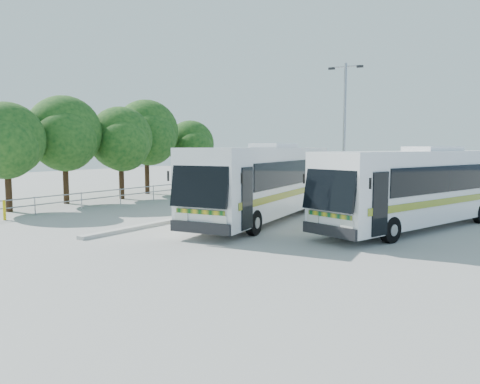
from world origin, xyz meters
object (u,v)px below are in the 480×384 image
Objects in this scene: tree_far_a at (7,140)px; bollard at (4,210)px; tree_far_b at (65,133)px; lamppost at (344,127)px; coach_adjacent at (420,186)px; tree_far_e at (191,144)px; tree_far_c at (121,139)px; tree_far_d at (147,132)px; coach_main at (266,180)px.

tree_far_a is 6.11× the size of bollard.
lamppost is (15.02, 9.64, 0.34)m from tree_far_b.
tree_far_a is at bearing -142.71° from coach_adjacent.
tree_far_a is 1.05× the size of tree_far_e.
tree_far_c is (0.89, 3.90, -0.31)m from tree_far_b.
lamppost is at bearing 7.59° from tree_far_d.
tree_far_d is at bearing 107.83° from tree_far_c.
tree_far_a is 4.27m from tree_far_b.
lamppost reaches higher than tree_far_b.
lamppost is (-6.14, 6.39, 3.00)m from coach_adjacent.
tree_far_c is (0.30, 8.10, 0.19)m from tree_far_a.
lamppost reaches higher than tree_far_c.
tree_far_b is 0.95× the size of tree_far_d.
tree_far_e is at bearing 162.90° from lamppost.
coach_main is at bearing 34.77° from bollard.
tree_far_b is (-0.59, 4.20, 0.50)m from tree_far_a.
lamppost reaches higher than tree_far_a.
tree_far_d is at bearing 149.15° from coach_main.
tree_far_b is at bearing -87.77° from tree_far_d.
tree_far_d is 15.45m from lamppost.
bollard is (3.61, -13.66, -4.31)m from tree_far_d.
tree_far_c is 0.51× the size of coach_adjacent.
tree_far_e is at bearing 134.46° from coach_main.
tree_far_a is at bearing -92.15° from tree_far_c.
coach_main is at bearing 5.85° from tree_far_b.
coach_adjacent is (20.77, -8.85, -1.97)m from tree_far_e.
tree_far_c is at bearing 77.09° from tree_far_b.
tree_far_c is 3.93m from tree_far_d.
coach_main is (13.54, 5.65, -2.08)m from tree_far_a.
tree_far_c is at bearing 161.75° from coach_main.
tree_far_b reaches higher than tree_far_a.
lamppost is (14.12, 5.74, 0.65)m from tree_far_c.
tree_far_e is (0.39, 12.10, -0.68)m from tree_far_b.
coach_adjacent is at bearing -1.83° from tree_far_c.
lamppost is at bearing 43.81° from tree_far_a.
tree_far_c reaches higher than bollard.
tree_far_c reaches higher than tree_far_a.
bollard is at bearing -135.06° from coach_adjacent.
tree_far_e is at bearing 81.37° from tree_far_d.
tree_far_a is 0.96× the size of tree_far_c.
coach_main is at bearing 22.64° from tree_far_a.
tree_far_a is 0.85× the size of tree_far_d.
tree_far_b is 6.85× the size of bollard.
lamppost is at bearing 53.31° from bollard.
tree_far_c is at bearing -164.46° from coach_adjacent.
tree_far_b is 17.85m from lamppost.
tree_far_b reaches higher than coach_main.
lamppost is 20.07m from bollard.
tree_far_a is at bearing -85.70° from tree_far_d.
lamppost is at bearing 76.08° from coach_main.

